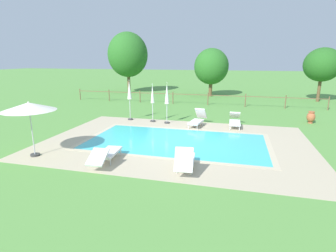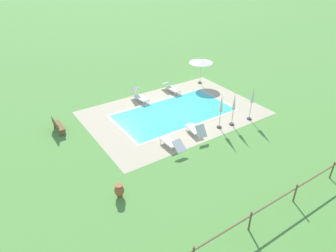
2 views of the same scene
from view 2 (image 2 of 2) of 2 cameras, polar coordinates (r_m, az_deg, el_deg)
ground_plane at (r=22.39m, az=1.11°, el=2.48°), size 160.00×160.00×0.00m
pool_deck_paving at (r=22.39m, az=1.11°, el=2.49°), size 12.34×8.43×0.01m
swimming_pool_water at (r=22.39m, az=1.11°, el=2.49°), size 8.23×4.32×0.01m
pool_coping_rim at (r=22.39m, az=1.11°, el=2.50°), size 8.71×4.80×0.01m
sun_lounger_north_near_steps at (r=19.68m, az=5.18°, el=-0.66°), size 0.90×1.95×0.97m
sun_lounger_north_mid at (r=24.15m, az=-5.32°, el=5.61°), size 0.80×1.89×1.01m
sun_lounger_north_far at (r=18.37m, az=0.73°, el=-3.15°), size 0.65×2.04×0.79m
sun_lounger_north_end at (r=25.62m, az=0.60°, el=7.17°), size 0.77×2.12×0.70m
patio_umbrella_open_foreground at (r=26.87m, az=6.17°, el=11.92°), size 2.03×2.03×2.22m
patio_umbrella_closed_row_west at (r=20.09m, az=9.87°, el=3.73°), size 0.32×0.32×2.48m
patio_umbrella_closed_row_mid_west at (r=21.53m, az=15.45°, el=5.26°), size 0.32×0.32×2.54m
patio_umbrella_closed_row_centre at (r=20.64m, az=12.17°, el=3.86°), size 0.32×0.32×2.35m
wooden_bench_lawn_side at (r=21.16m, az=-19.83°, el=0.11°), size 0.45×1.50×0.87m
terracotta_urn_near_fence at (r=15.27m, az=-9.06°, el=-11.74°), size 0.48×0.48×0.73m
perimeter_fence at (r=16.92m, az=25.74°, el=-8.80°), size 21.33×0.08×1.05m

